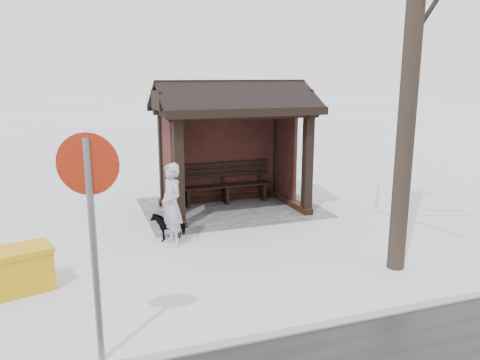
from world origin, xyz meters
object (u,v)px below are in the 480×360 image
dog (169,225)px  grit_bin (21,269)px  pedestrian (172,205)px  bus_shelter (231,120)px  road_sign (91,203)px

dog → grit_bin: 2.98m
pedestrian → dog: (-0.00, -0.36, -0.52)m
bus_shelter → grit_bin: bearing=36.2°
dog → road_sign: size_ratio=0.25×
bus_shelter → dog: (1.85, 1.65, -1.88)m
bus_shelter → grit_bin: 5.74m
bus_shelter → grit_bin: bus_shelter is taller
grit_bin → road_sign: 2.88m
grit_bin → road_sign: road_sign is taller
road_sign → grit_bin: bearing=-44.9°
road_sign → dog: bearing=-91.3°
pedestrian → grit_bin: 2.84m
dog → road_sign: (1.51, 3.79, 1.58)m
pedestrian → grit_bin: bearing=-79.0°
bus_shelter → pedestrian: 3.06m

